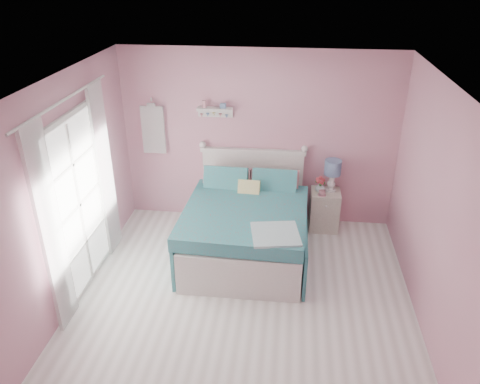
% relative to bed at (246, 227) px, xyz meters
% --- Properties ---
extents(floor, '(4.50, 4.50, 0.00)m').
position_rel_bed_xyz_m(floor, '(0.07, -1.24, -0.40)').
color(floor, silver).
rests_on(floor, ground).
extents(room_shell, '(4.50, 4.50, 4.50)m').
position_rel_bed_xyz_m(room_shell, '(0.07, -1.24, 1.18)').
color(room_shell, '#C77E94').
rests_on(room_shell, floor).
extents(bed, '(1.64, 2.03, 1.16)m').
position_rel_bed_xyz_m(bed, '(0.00, 0.00, 0.00)').
color(bed, silver).
rests_on(bed, floor).
extents(nightstand, '(0.42, 0.42, 0.61)m').
position_rel_bed_xyz_m(nightstand, '(1.10, 0.78, -0.09)').
color(nightstand, beige).
rests_on(nightstand, floor).
extents(table_lamp, '(0.24, 0.24, 0.48)m').
position_rel_bed_xyz_m(table_lamp, '(1.16, 0.82, 0.55)').
color(table_lamp, white).
rests_on(table_lamp, nightstand).
extents(vase, '(0.16, 0.16, 0.14)m').
position_rel_bed_xyz_m(vase, '(1.00, 0.77, 0.28)').
color(vase, silver).
rests_on(vase, nightstand).
extents(teacup, '(0.11, 0.11, 0.08)m').
position_rel_bed_xyz_m(teacup, '(1.03, 0.65, 0.25)').
color(teacup, pink).
rests_on(teacup, nightstand).
extents(roses, '(0.14, 0.11, 0.12)m').
position_rel_bed_xyz_m(roses, '(1.00, 0.77, 0.39)').
color(roses, '#DE4B58').
rests_on(roses, vase).
extents(wall_shelf, '(0.50, 0.15, 0.25)m').
position_rel_bed_xyz_m(wall_shelf, '(-0.55, 0.95, 1.33)').
color(wall_shelf, silver).
rests_on(wall_shelf, room_shell).
extents(hanging_dress, '(0.34, 0.03, 0.72)m').
position_rel_bed_xyz_m(hanging_dress, '(-1.48, 0.94, 1.00)').
color(hanging_dress, white).
rests_on(hanging_dress, room_shell).
extents(french_door, '(0.04, 1.32, 2.16)m').
position_rel_bed_xyz_m(french_door, '(-1.90, -0.84, 0.68)').
color(french_door, silver).
rests_on(french_door, floor).
extents(curtain_near, '(0.04, 0.40, 2.32)m').
position_rel_bed_xyz_m(curtain_near, '(-1.84, -1.59, 0.78)').
color(curtain_near, white).
rests_on(curtain_near, floor).
extents(curtain_far, '(0.04, 0.40, 2.32)m').
position_rel_bed_xyz_m(curtain_far, '(-1.84, -0.10, 0.78)').
color(curtain_far, white).
rests_on(curtain_far, floor).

